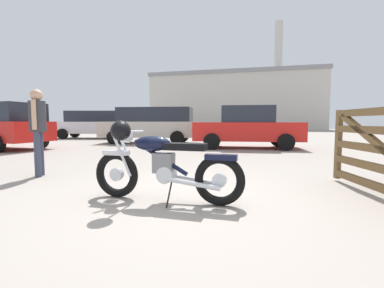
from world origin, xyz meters
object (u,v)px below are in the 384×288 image
bystander (38,123)px  white_estate_far (247,127)px  vintage_motorcycle (161,164)px  red_hatchback_near (94,124)px  dark_sedan_left (152,124)px

bystander → white_estate_far: white_estate_far is taller
vintage_motorcycle → red_hatchback_near: 15.21m
bystander → white_estate_far: 7.69m
dark_sedan_left → white_estate_far: dark_sedan_left is taller
vintage_motorcycle → bystander: size_ratio=1.25×
vintage_motorcycle → white_estate_far: 7.84m
vintage_motorcycle → red_hatchback_near: size_ratio=0.42×
bystander → white_estate_far: bearing=35.5°
dark_sedan_left → white_estate_far: (4.54, -1.73, -0.10)m
white_estate_far → red_hatchback_near: (-9.56, 5.04, 0.10)m
bystander → red_hatchback_near: red_hatchback_near is taller
dark_sedan_left → white_estate_far: 4.86m
bystander → dark_sedan_left: 8.26m
vintage_motorcycle → dark_sedan_left: 10.01m
dark_sedan_left → vintage_motorcycle: bearing=105.2°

